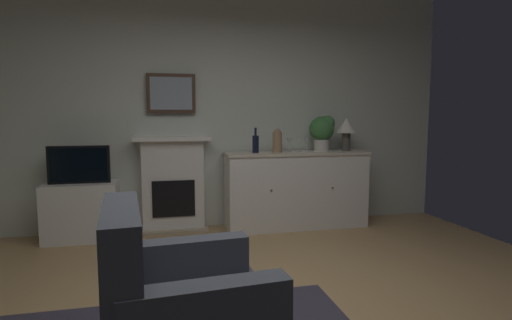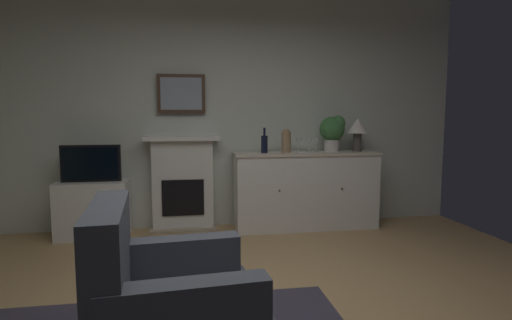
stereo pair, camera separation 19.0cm
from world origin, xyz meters
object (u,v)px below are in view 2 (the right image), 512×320
object	(u,v)px
wine_glass_left	(299,142)
wine_glass_center	(309,142)
table_lamp	(358,128)
potted_plant_small	(333,130)
fireplace_unit	(183,183)
wine_bottle	(264,144)
armchair	(167,308)
wine_glass_right	(317,142)
tv_set	(91,163)
framed_picture	(181,94)
sideboard_cabinet	(305,190)
vase_decorative	(286,141)
tv_cabinet	(93,209)

from	to	relation	value
wine_glass_left	wine_glass_center	distance (m)	0.12
table_lamp	potted_plant_small	xyz separation A→B (m)	(-0.29, 0.05, -0.02)
fireplace_unit	wine_bottle	bearing A→B (deg)	-12.19
wine_glass_center	armchair	world-z (taller)	wine_glass_center
wine_glass_left	wine_glass_center	size ratio (longest dim) A/B	1.00
wine_glass_left	wine_glass_right	world-z (taller)	same
wine_glass_center	tv_set	world-z (taller)	wine_glass_center
framed_picture	sideboard_cabinet	bearing A→B (deg)	-8.79
table_lamp	wine_glass_left	world-z (taller)	table_lamp
table_lamp	wine_glass_right	size ratio (longest dim) A/B	2.42
tv_set	armchair	distance (m)	2.84
fireplace_unit	wine_glass_left	bearing A→B (deg)	-6.65
wine_glass_left	vase_decorative	xyz separation A→B (m)	(-0.17, -0.07, 0.02)
tv_cabinet	wine_glass_center	bearing A→B (deg)	-1.24
wine_bottle	wine_glass_left	distance (m)	0.42
armchair	potted_plant_small	bearing A→B (deg)	55.91
framed_picture	wine_glass_right	world-z (taller)	framed_picture
fireplace_unit	tv_set	xyz separation A→B (m)	(-0.98, -0.19, 0.27)
framed_picture	tv_set	distance (m)	1.26
sideboard_cabinet	tv_set	size ratio (longest dim) A/B	2.76
tv_set	wine_bottle	bearing A→B (deg)	-0.50
framed_picture	tv_cabinet	xyz separation A→B (m)	(-0.97, -0.21, -1.28)
wine_bottle	tv_set	bearing A→B (deg)	179.50
wine_glass_right	potted_plant_small	bearing A→B (deg)	7.02
wine_glass_left	tv_cabinet	distance (m)	2.44
framed_picture	wine_glass_center	xyz separation A→B (m)	(1.47, -0.26, -0.56)
tv_cabinet	framed_picture	bearing A→B (deg)	12.01
table_lamp	armchair	world-z (taller)	table_lamp
wine_glass_center	tv_cabinet	distance (m)	2.54
framed_picture	vase_decorative	xyz separation A→B (m)	(1.19, -0.27, -0.54)
table_lamp	wine_glass_right	bearing A→B (deg)	177.77
armchair	tv_cabinet	bearing A→B (deg)	109.31
fireplace_unit	wine_bottle	distance (m)	1.06
wine_bottle	wine_glass_left	xyz separation A→B (m)	(0.42, 0.04, 0.01)
framed_picture	sideboard_cabinet	world-z (taller)	framed_picture
vase_decorative	tv_set	distance (m)	2.17
sideboard_cabinet	wine_glass_left	size ratio (longest dim) A/B	10.36
wine_glass_left	framed_picture	bearing A→B (deg)	171.47
armchair	wine_bottle	bearing A→B (deg)	69.61
potted_plant_small	wine_glass_right	bearing A→B (deg)	-172.98
wine_glass_left	tv_cabinet	xyz separation A→B (m)	(-2.33, -0.00, -0.72)
sideboard_cabinet	wine_glass_left	xyz separation A→B (m)	(-0.08, 0.02, 0.57)
table_lamp	tv_set	bearing A→B (deg)	-179.85
wine_glass_right	sideboard_cabinet	bearing A→B (deg)	-171.81
wine_glass_center	tv_set	distance (m)	2.45
fireplace_unit	wine_glass_left	xyz separation A→B (m)	(1.36, -0.16, 0.48)
table_lamp	potted_plant_small	distance (m)	0.30
wine_bottle	potted_plant_small	bearing A→B (deg)	4.73
wine_glass_center	armchair	xyz separation A→B (m)	(-1.51, -2.61, -0.65)
wine_glass_center	wine_glass_right	distance (m)	0.12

